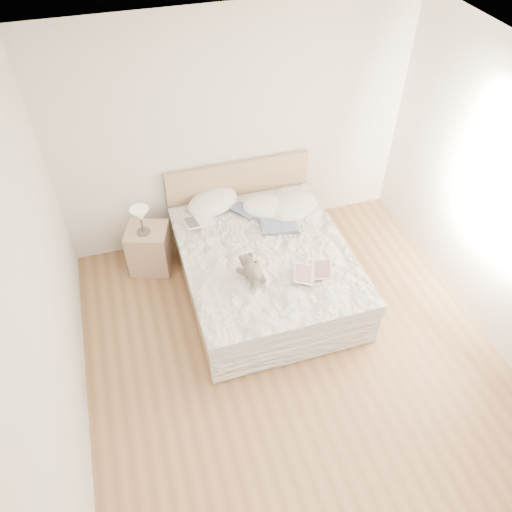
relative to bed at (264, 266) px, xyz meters
name	(u,v)px	position (x,y,z in m)	size (l,w,h in m)	color
floor	(300,371)	(0.00, -1.19, -0.31)	(4.00, 4.50, 0.00)	brown
ceiling	(328,118)	(0.00, -1.19, 2.39)	(4.00, 4.50, 0.00)	white
wall_back	(235,133)	(0.00, 1.06, 1.04)	(4.00, 0.02, 2.70)	silver
wall_left	(45,335)	(-2.00, -1.19, 1.04)	(0.02, 4.50, 2.70)	silver
window	(506,197)	(1.99, -0.89, 1.14)	(0.02, 1.30, 1.10)	white
bed	(264,266)	(0.00, 0.00, 0.00)	(1.72, 2.14, 1.00)	tan
nightstand	(150,249)	(-1.16, 0.66, -0.03)	(0.45, 0.40, 0.56)	tan
table_lamp	(140,216)	(-1.18, 0.63, 0.49)	(0.26, 0.26, 0.33)	#47423D
pillow_left	(213,202)	(-0.35, 0.84, 0.33)	(0.64, 0.45, 0.19)	white
pillow_middle	(268,207)	(0.23, 0.56, 0.33)	(0.57, 0.40, 0.17)	white
pillow_right	(293,206)	(0.50, 0.50, 0.33)	(0.64, 0.45, 0.19)	silver
blouse	(277,215)	(0.28, 0.40, 0.32)	(0.63, 0.67, 0.03)	#425175
photo_book	(199,222)	(-0.58, 0.55, 0.32)	(0.33, 0.23, 0.02)	white
childrens_book	(313,272)	(0.34, -0.53, 0.32)	(0.41, 0.28, 0.03)	beige
teddy_bear	(253,276)	(-0.25, -0.43, 0.34)	(0.22, 0.32, 0.17)	#60594C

